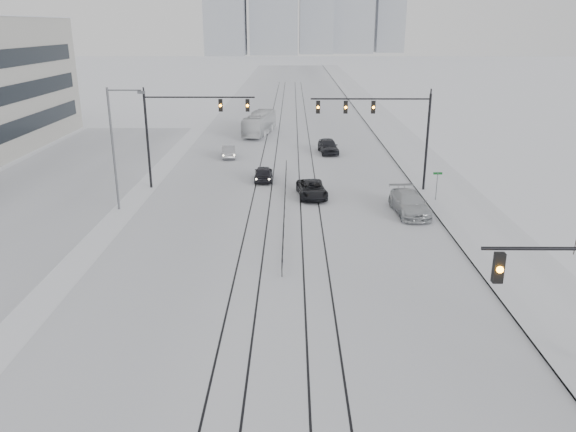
{
  "coord_description": "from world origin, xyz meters",
  "views": [
    {
      "loc": [
        0.54,
        -10.1,
        13.12
      ],
      "look_at": [
        0.32,
        19.05,
        3.2
      ],
      "focal_mm": 35.0,
      "sensor_mm": 36.0,
      "label": 1
    }
  ],
  "objects_px": {
    "sedan_sb_inner": "(263,173)",
    "sedan_nb_far": "(328,146)",
    "box_truck": "(259,124)",
    "sedan_nb_front": "(312,189)",
    "sedan_nb_right": "(410,203)",
    "sedan_sb_outer": "(229,152)"
  },
  "relations": [
    {
      "from": "sedan_sb_inner",
      "to": "sedan_nb_far",
      "type": "xyz_separation_m",
      "value": [
        6.43,
        11.36,
        0.12
      ]
    },
    {
      "from": "sedan_sb_outer",
      "to": "sedan_nb_far",
      "type": "height_order",
      "value": "sedan_nb_far"
    },
    {
      "from": "sedan_nb_right",
      "to": "sedan_nb_front",
      "type": "bearing_deg",
      "value": 145.21
    },
    {
      "from": "sedan_nb_front",
      "to": "sedan_nb_far",
      "type": "distance_m",
      "value": 16.53
    },
    {
      "from": "sedan_sb_outer",
      "to": "sedan_nb_front",
      "type": "height_order",
      "value": "sedan_nb_front"
    },
    {
      "from": "sedan_nb_front",
      "to": "sedan_sb_outer",
      "type": "bearing_deg",
      "value": 114.09
    },
    {
      "from": "sedan_nb_right",
      "to": "box_truck",
      "type": "bearing_deg",
      "value": 107.83
    },
    {
      "from": "sedan_nb_front",
      "to": "box_truck",
      "type": "height_order",
      "value": "box_truck"
    },
    {
      "from": "sedan_sb_outer",
      "to": "sedan_nb_front",
      "type": "relative_size",
      "value": 0.83
    },
    {
      "from": "sedan_sb_outer",
      "to": "box_truck",
      "type": "height_order",
      "value": "box_truck"
    },
    {
      "from": "sedan_sb_inner",
      "to": "sedan_nb_far",
      "type": "height_order",
      "value": "sedan_nb_far"
    },
    {
      "from": "sedan_nb_right",
      "to": "box_truck",
      "type": "distance_m",
      "value": 34.06
    },
    {
      "from": "sedan_nb_front",
      "to": "sedan_nb_right",
      "type": "xyz_separation_m",
      "value": [
        7.01,
        -4.15,
        0.14
      ]
    },
    {
      "from": "sedan_sb_inner",
      "to": "sedan_nb_front",
      "type": "distance_m",
      "value": 6.5
    },
    {
      "from": "sedan_nb_far",
      "to": "box_truck",
      "type": "xyz_separation_m",
      "value": [
        -8.04,
        11.06,
        0.58
      ]
    },
    {
      "from": "sedan_nb_right",
      "to": "sedan_nb_far",
      "type": "distance_m",
      "value": 21.05
    },
    {
      "from": "sedan_sb_inner",
      "to": "sedan_sb_outer",
      "type": "distance_m",
      "value": 10.09
    },
    {
      "from": "sedan_sb_outer",
      "to": "sedan_nb_right",
      "type": "relative_size",
      "value": 0.71
    },
    {
      "from": "sedan_nb_far",
      "to": "box_truck",
      "type": "bearing_deg",
      "value": 119.91
    },
    {
      "from": "sedan_sb_inner",
      "to": "sedan_sb_outer",
      "type": "height_order",
      "value": "sedan_sb_inner"
    },
    {
      "from": "sedan_sb_inner",
      "to": "box_truck",
      "type": "bearing_deg",
      "value": -86.93
    },
    {
      "from": "box_truck",
      "to": "sedan_nb_front",
      "type": "bearing_deg",
      "value": 111.55
    }
  ]
}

